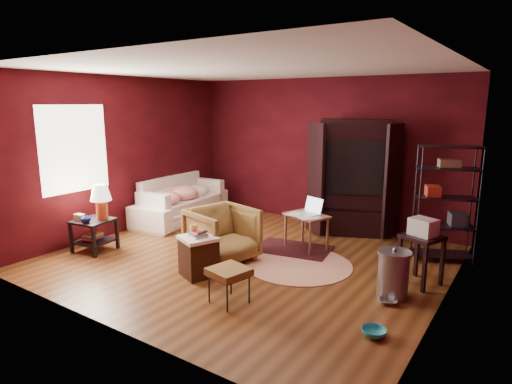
{
  "coord_description": "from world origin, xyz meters",
  "views": [
    {
      "loc": [
        3.55,
        -5.07,
        2.33
      ],
      "look_at": [
        0.0,
        0.2,
        1.0
      ],
      "focal_mm": 30.0,
      "sensor_mm": 36.0,
      "label": 1
    }
  ],
  "objects_px": {
    "hamper": "(199,255)",
    "wire_shelving": "(447,199)",
    "tv_armoire": "(353,175)",
    "sofa": "(181,198)",
    "armchair": "(222,232)",
    "side_table": "(97,211)",
    "laptop_desk": "(307,218)"
  },
  "relations": [
    {
      "from": "armchair",
      "to": "side_table",
      "type": "bearing_deg",
      "value": 125.9
    },
    {
      "from": "hamper",
      "to": "side_table",
      "type": "bearing_deg",
      "value": -176.75
    },
    {
      "from": "armchair",
      "to": "tv_armoire",
      "type": "height_order",
      "value": "tv_armoire"
    },
    {
      "from": "sofa",
      "to": "hamper",
      "type": "bearing_deg",
      "value": -139.89
    },
    {
      "from": "sofa",
      "to": "side_table",
      "type": "bearing_deg",
      "value": 177.99
    },
    {
      "from": "hamper",
      "to": "sofa",
      "type": "bearing_deg",
      "value": 138.05
    },
    {
      "from": "armchair",
      "to": "tv_armoire",
      "type": "distance_m",
      "value": 2.7
    },
    {
      "from": "laptop_desk",
      "to": "wire_shelving",
      "type": "bearing_deg",
      "value": 39.11
    },
    {
      "from": "sofa",
      "to": "side_table",
      "type": "distance_m",
      "value": 2.13
    },
    {
      "from": "laptop_desk",
      "to": "wire_shelving",
      "type": "distance_m",
      "value": 2.1
    },
    {
      "from": "sofa",
      "to": "hamper",
      "type": "relative_size",
      "value": 3.53
    },
    {
      "from": "sofa",
      "to": "armchair",
      "type": "bearing_deg",
      "value": -130.51
    },
    {
      "from": "hamper",
      "to": "laptop_desk",
      "type": "bearing_deg",
      "value": 68.63
    },
    {
      "from": "tv_armoire",
      "to": "wire_shelving",
      "type": "height_order",
      "value": "tv_armoire"
    },
    {
      "from": "side_table",
      "to": "wire_shelving",
      "type": "relative_size",
      "value": 0.62
    },
    {
      "from": "sofa",
      "to": "side_table",
      "type": "xyz_separation_m",
      "value": [
        0.22,
        -2.11,
        0.2
      ]
    },
    {
      "from": "armchair",
      "to": "hamper",
      "type": "relative_size",
      "value": 1.39
    },
    {
      "from": "hamper",
      "to": "laptop_desk",
      "type": "xyz_separation_m",
      "value": [
        0.71,
        1.82,
        0.22
      ]
    },
    {
      "from": "wire_shelving",
      "to": "side_table",
      "type": "bearing_deg",
      "value": -174.66
    },
    {
      "from": "armchair",
      "to": "laptop_desk",
      "type": "relative_size",
      "value": 1.08
    },
    {
      "from": "armchair",
      "to": "wire_shelving",
      "type": "bearing_deg",
      "value": -41.09
    },
    {
      "from": "side_table",
      "to": "hamper",
      "type": "xyz_separation_m",
      "value": [
        2.01,
        0.11,
        -0.35
      ]
    },
    {
      "from": "armchair",
      "to": "laptop_desk",
      "type": "bearing_deg",
      "value": -19.49
    },
    {
      "from": "sofa",
      "to": "armchair",
      "type": "height_order",
      "value": "armchair"
    },
    {
      "from": "armchair",
      "to": "hamper",
      "type": "bearing_deg",
      "value": -157.53
    },
    {
      "from": "tv_armoire",
      "to": "wire_shelving",
      "type": "xyz_separation_m",
      "value": [
        1.66,
        -0.54,
        -0.12
      ]
    },
    {
      "from": "sofa",
      "to": "wire_shelving",
      "type": "xyz_separation_m",
      "value": [
        4.87,
        0.5,
        0.51
      ]
    },
    {
      "from": "hamper",
      "to": "wire_shelving",
      "type": "bearing_deg",
      "value": 43.41
    },
    {
      "from": "sofa",
      "to": "wire_shelving",
      "type": "height_order",
      "value": "wire_shelving"
    },
    {
      "from": "sofa",
      "to": "hamper",
      "type": "distance_m",
      "value": 3.0
    },
    {
      "from": "side_table",
      "to": "laptop_desk",
      "type": "distance_m",
      "value": 3.33
    },
    {
      "from": "wire_shelving",
      "to": "sofa",
      "type": "bearing_deg",
      "value": 161.86
    }
  ]
}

